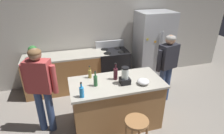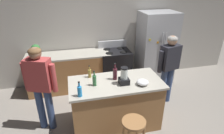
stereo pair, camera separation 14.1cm
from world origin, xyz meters
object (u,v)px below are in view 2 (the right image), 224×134
at_px(refrigerator, 156,48).
at_px(bar_stool, 133,129).
at_px(potted_plant, 36,50).
at_px(bottle_soda, 80,91).
at_px(kitchen_island, 116,104).
at_px(person_by_island_left, 41,83).
at_px(stove_range, 115,67).
at_px(person_by_sink_right, 169,64).
at_px(blender_appliance, 124,77).
at_px(bottle_wine, 115,74).
at_px(mixing_bowl, 143,82).
at_px(bottle_vinegar, 90,73).
at_px(bottle_olive_oil, 94,80).

relative_size(refrigerator, bar_stool, 2.72).
distance_m(potted_plant, bottle_soda, 2.04).
bearing_deg(kitchen_island, potted_plant, 134.05).
height_order(person_by_island_left, bar_stool, person_by_island_left).
distance_m(stove_range, person_by_sink_right, 1.48).
height_order(blender_appliance, bottle_wine, bottle_wine).
distance_m(bar_stool, bottle_soda, 1.00).
bearing_deg(bottle_wine, mixing_bowl, -35.18).
relative_size(refrigerator, person_by_island_left, 1.16).
bearing_deg(kitchen_island, mixing_bowl, -25.37).
bearing_deg(person_by_island_left, bar_stool, -35.33).
height_order(blender_appliance, mixing_bowl, blender_appliance).
relative_size(refrigerator, bottle_vinegar, 7.93).
bearing_deg(bottle_vinegar, refrigerator, 32.75).
bearing_deg(bottle_soda, person_by_island_left, 140.82).
distance_m(stove_range, bottle_wine, 1.59).
distance_m(blender_appliance, bottle_olive_oil, 0.50).
xyz_separation_m(kitchen_island, potted_plant, (-1.50, 1.55, 0.64)).
bearing_deg(person_by_sink_right, blender_appliance, -155.03).
bearing_deg(blender_appliance, bottle_wine, 121.26).
distance_m(kitchen_island, bottle_soda, 0.91).
bearing_deg(bottle_soda, person_by_sink_right, 21.16).
xyz_separation_m(blender_appliance, bottle_olive_oil, (-0.50, 0.06, -0.03)).
bearing_deg(bottle_olive_oil, mixing_bowl, -11.63).
distance_m(refrigerator, person_by_sink_right, 1.07).
height_order(refrigerator, bottle_wine, refrigerator).
xyz_separation_m(refrigerator, blender_appliance, (-1.36, -1.59, 0.14)).
height_order(person_by_island_left, bottle_wine, person_by_island_left).
bearing_deg(bar_stool, person_by_island_left, 144.67).
bearing_deg(blender_appliance, person_by_island_left, 167.60).
relative_size(kitchen_island, person_by_island_left, 1.02).
bearing_deg(bottle_olive_oil, refrigerator, 39.48).
height_order(kitchen_island, bottle_soda, bottle_soda).
bearing_deg(refrigerator, person_by_sink_right, -100.87).
distance_m(bottle_olive_oil, mixing_bowl, 0.82).
height_order(bottle_soda, bottle_wine, bottle_wine).
height_order(bottle_soda, mixing_bowl, bottle_soda).
height_order(stove_range, mixing_bowl, stove_range).
distance_m(bar_stool, blender_appliance, 0.85).
distance_m(refrigerator, mixing_bowl, 2.00).
bearing_deg(stove_range, mixing_bowl, -88.43).
height_order(person_by_island_left, bottle_vinegar, person_by_island_left).
bearing_deg(bottle_wine, bar_stool, -84.74).
xyz_separation_m(person_by_island_left, blender_appliance, (1.40, -0.31, 0.10)).
bearing_deg(blender_appliance, bottle_vinegar, 145.92).
distance_m(kitchen_island, bar_stool, 0.76).
xyz_separation_m(refrigerator, stove_range, (-1.11, 0.02, -0.45)).
xyz_separation_m(bottle_wine, bottle_olive_oil, (-0.39, -0.13, -0.02)).
distance_m(stove_range, bottle_vinegar, 1.58).
height_order(bar_stool, mixing_bowl, mixing_bowl).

